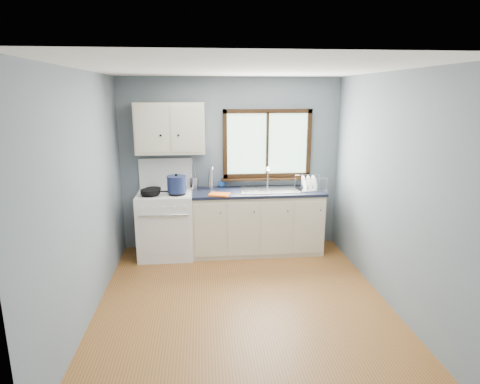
{
  "coord_description": "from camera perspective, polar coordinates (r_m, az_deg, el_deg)",
  "views": [
    {
      "loc": [
        -0.42,
        -4.02,
        2.27
      ],
      "look_at": [
        0.05,
        0.9,
        1.05
      ],
      "focal_mm": 30.0,
      "sensor_mm": 36.0,
      "label": 1
    }
  ],
  "objects": [
    {
      "name": "dish_rack",
      "position": [
        5.84,
        9.91,
        0.86
      ],
      "size": [
        0.42,
        0.34,
        0.21
      ],
      "rotation": [
        0.0,
        0.0,
        0.09
      ],
      "color": "silver",
      "rests_on": "countertop"
    },
    {
      "name": "ceiling",
      "position": [
        4.05,
        0.53,
        17.27
      ],
      "size": [
        3.2,
        3.6,
        0.02
      ],
      "primitive_type": "cube",
      "color": "white",
      "rests_on": "wall_back"
    },
    {
      "name": "utensil_crock",
      "position": [
        5.86,
        -6.57,
        1.32
      ],
      "size": [
        0.17,
        0.17,
        0.41
      ],
      "rotation": [
        0.0,
        0.0,
        -0.38
      ],
      "color": "silver",
      "rests_on": "countertop"
    },
    {
      "name": "wall_back",
      "position": [
        5.93,
        -1.32,
        3.97
      ],
      "size": [
        3.2,
        0.02,
        2.5
      ],
      "primitive_type": "cube",
      "color": "slate",
      "rests_on": "ground"
    },
    {
      "name": "wall_left",
      "position": [
        4.31,
        -21.3,
        -0.78
      ],
      "size": [
        0.02,
        3.6,
        2.5
      ],
      "primitive_type": "cube",
      "color": "slate",
      "rests_on": "ground"
    },
    {
      "name": "gas_range",
      "position": [
        5.8,
        -10.47,
        -4.22
      ],
      "size": [
        0.76,
        0.69,
        1.36
      ],
      "color": "white",
      "rests_on": "floor"
    },
    {
      "name": "stockpot",
      "position": [
        5.49,
        -9.01,
        1.14
      ],
      "size": [
        0.31,
        0.31,
        0.26
      ],
      "rotation": [
        0.0,
        0.0,
        -0.19
      ],
      "color": "#1A244D",
      "rests_on": "gas_range"
    },
    {
      "name": "countertop",
      "position": [
        5.73,
        2.48,
        0.02
      ],
      "size": [
        1.89,
        0.64,
        0.04
      ],
      "primitive_type": "cube",
      "color": "black",
      "rests_on": "base_cabinets"
    },
    {
      "name": "dish_towel",
      "position": [
        5.46,
        -2.96,
        -0.35
      ],
      "size": [
        0.32,
        0.27,
        0.02
      ],
      "primitive_type": "cube",
      "rotation": [
        0.0,
        0.0,
        -0.3
      ],
      "color": "orange",
      "rests_on": "countertop"
    },
    {
      "name": "soap_bottle",
      "position": [
        5.88,
        -2.71,
        1.97
      ],
      "size": [
        0.13,
        0.13,
        0.28
      ],
      "primitive_type": "imported",
      "rotation": [
        0.0,
        0.0,
        -0.23
      ],
      "color": "#1C4FA9",
      "rests_on": "countertop"
    },
    {
      "name": "upper_cabinets",
      "position": [
        5.68,
        -9.9,
        8.92
      ],
      "size": [
        0.95,
        0.35,
        0.7
      ],
      "color": "beige",
      "rests_on": "wall_back"
    },
    {
      "name": "window",
      "position": [
        5.92,
        3.89,
        6.13
      ],
      "size": [
        1.36,
        0.1,
        1.03
      ],
      "color": "#9EC6A8",
      "rests_on": "wall_back"
    },
    {
      "name": "floor",
      "position": [
        4.64,
        0.46,
        -15.57
      ],
      "size": [
        3.2,
        3.6,
        0.02
      ],
      "primitive_type": "cube",
      "color": "brown",
      "rests_on": "ground"
    },
    {
      "name": "base_cabinets",
      "position": [
        5.87,
        2.42,
        -4.63
      ],
      "size": [
        1.85,
        0.6,
        0.88
      ],
      "color": "beige",
      "rests_on": "floor"
    },
    {
      "name": "wall_front",
      "position": [
        2.47,
        4.93,
        -10.61
      ],
      "size": [
        3.2,
        0.02,
        2.5
      ],
      "primitive_type": "cube",
      "color": "slate",
      "rests_on": "ground"
    },
    {
      "name": "skillet",
      "position": [
        5.51,
        -12.6,
        0.07
      ],
      "size": [
        0.4,
        0.28,
        0.05
      ],
      "rotation": [
        0.0,
        0.0,
        -0.06
      ],
      "color": "black",
      "rests_on": "gas_range"
    },
    {
      "name": "sink",
      "position": [
        5.77,
        4.24,
        -0.33
      ],
      "size": [
        0.84,
        0.46,
        0.44
      ],
      "color": "silver",
      "rests_on": "countertop"
    },
    {
      "name": "wall_right",
      "position": [
        4.62,
        20.79,
        0.18
      ],
      "size": [
        0.02,
        3.6,
        2.5
      ],
      "primitive_type": "cube",
      "color": "slate",
      "rests_on": "ground"
    },
    {
      "name": "thermos",
      "position": [
        5.81,
        -4.19,
        2.05
      ],
      "size": [
        0.08,
        0.08,
        0.33
      ],
      "primitive_type": "cylinder",
      "rotation": [
        0.0,
        0.0,
        -0.05
      ],
      "color": "silver",
      "rests_on": "countertop"
    }
  ]
}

